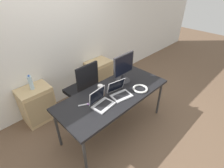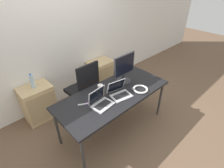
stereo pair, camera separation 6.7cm
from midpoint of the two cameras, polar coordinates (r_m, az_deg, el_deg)
ground_plane at (r=3.23m, az=1.11°, el=-13.86°), size 14.00×14.00×0.00m
wall_back at (r=3.48m, az=-15.13°, el=14.34°), size 10.00×0.05×2.60m
desk at (r=2.75m, az=1.27°, el=-3.77°), size 1.85×0.80×0.76m
office_chair at (r=3.34m, az=-8.67°, el=-3.08°), size 0.56×0.57×1.08m
cabinet_left at (r=3.46m, az=-22.36°, el=-5.69°), size 0.54×0.41×0.67m
cabinet_right at (r=4.04m, az=-3.23°, el=3.08°), size 0.54×0.41×0.67m
water_bottle at (r=3.21m, az=-24.12°, el=0.82°), size 0.07×0.07×0.27m
laptop_left at (r=2.48m, az=-2.95°, el=-5.80°), size 0.33×0.28×0.23m
laptop_right at (r=2.66m, az=3.16°, el=-2.79°), size 0.34×0.33×0.23m
monitor at (r=2.89m, az=4.63°, el=5.00°), size 0.44×0.25×0.50m
coffee_cup_white at (r=2.74m, az=-3.11°, el=-1.35°), size 0.08×0.08×0.12m
coffee_cup_brown at (r=2.65m, az=-2.63°, el=-2.58°), size 0.08×0.08×0.12m
cable_coil at (r=2.82m, az=9.95°, el=-1.69°), size 0.24×0.24×0.03m
scissors at (r=2.53m, az=-8.20°, el=-6.48°), size 0.16×0.10×0.01m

